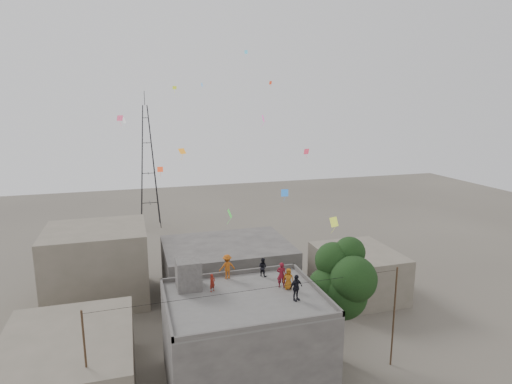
{
  "coord_description": "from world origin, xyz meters",
  "views": [
    {
      "loc": [
        -6.52,
        -24.48,
        18.35
      ],
      "look_at": [
        1.52,
        2.55,
        12.44
      ],
      "focal_mm": 30.0,
      "sensor_mm": 36.0,
      "label": 1
    }
  ],
  "objects_px": {
    "person_red_adult": "(281,275)",
    "person_dark_adult": "(296,288)",
    "transmission_tower": "(148,167)",
    "stair_head_box": "(188,274)",
    "tree": "(344,281)"
  },
  "relations": [
    {
      "from": "transmission_tower",
      "to": "person_red_adult",
      "type": "relative_size",
      "value": 11.31
    },
    {
      "from": "tree",
      "to": "person_red_adult",
      "type": "relative_size",
      "value": 5.14
    },
    {
      "from": "tree",
      "to": "person_dark_adult",
      "type": "relative_size",
      "value": 5.31
    },
    {
      "from": "transmission_tower",
      "to": "person_dark_adult",
      "type": "bearing_deg",
      "value": -80.31
    },
    {
      "from": "person_red_adult",
      "to": "person_dark_adult",
      "type": "bearing_deg",
      "value": 119.97
    },
    {
      "from": "person_red_adult",
      "to": "person_dark_adult",
      "type": "xyz_separation_m",
      "value": [
        0.2,
        -2.11,
        -0.03
      ]
    },
    {
      "from": "stair_head_box",
      "to": "person_dark_adult",
      "type": "relative_size",
      "value": 1.17
    },
    {
      "from": "tree",
      "to": "transmission_tower",
      "type": "distance_m",
      "value": 41.12
    },
    {
      "from": "stair_head_box",
      "to": "transmission_tower",
      "type": "distance_m",
      "value": 37.46
    },
    {
      "from": "stair_head_box",
      "to": "person_red_adult",
      "type": "height_order",
      "value": "stair_head_box"
    },
    {
      "from": "tree",
      "to": "person_dark_adult",
      "type": "height_order",
      "value": "tree"
    },
    {
      "from": "person_red_adult",
      "to": "stair_head_box",
      "type": "bearing_deg",
      "value": 8.84
    },
    {
      "from": "tree",
      "to": "transmission_tower",
      "type": "xyz_separation_m",
      "value": [
        -11.37,
        39.4,
        2.97
      ]
    },
    {
      "from": "stair_head_box",
      "to": "person_red_adult",
      "type": "distance_m",
      "value": 6.26
    },
    {
      "from": "transmission_tower",
      "to": "stair_head_box",
      "type": "bearing_deg",
      "value": -88.77
    }
  ]
}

